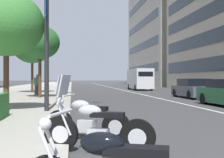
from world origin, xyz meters
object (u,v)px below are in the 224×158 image
motorcycle_second_in_row (96,129)px  street_tree_by_lamp_post (6,24)px  street_tree_near_plaza_corner (32,47)px  motorcycle_far_end_row (85,120)px  street_tree_mid_sidewalk (40,43)px  car_approaching_light (193,89)px  pedestrian_on_plaza (37,86)px  delivery_van_ahead (140,79)px

motorcycle_second_in_row → street_tree_by_lamp_post: (6.65, 3.06, 3.14)m
street_tree_by_lamp_post → street_tree_near_plaza_corner: (15.42, 0.97, 0.73)m
motorcycle_far_end_row → street_tree_near_plaza_corner: size_ratio=0.34×
motorcycle_far_end_row → street_tree_mid_sidewalk: size_ratio=0.40×
motorcycle_second_in_row → street_tree_near_plaza_corner: 22.76m
car_approaching_light → motorcycle_second_in_row: bearing=151.0°
motorcycle_second_in_row → street_tree_by_lamp_post: bearing=-44.6°
motorcycle_second_in_row → motorcycle_far_end_row: (1.32, 0.15, -0.00)m
street_tree_near_plaza_corner → pedestrian_on_plaza: size_ratio=3.67×
motorcycle_far_end_row → street_tree_by_lamp_post: street_tree_by_lamp_post is taller
motorcycle_far_end_row → pedestrian_on_plaza: size_ratio=1.24×
street_tree_by_lamp_post → pedestrian_on_plaza: 9.29m
street_tree_by_lamp_post → motorcycle_far_end_row: bearing=-151.3°
street_tree_mid_sidewalk → motorcycle_far_end_row: bearing=-169.6°
street_tree_near_plaza_corner → street_tree_by_lamp_post: bearing=-176.4°
delivery_van_ahead → motorcycle_far_end_row: bearing=164.7°
street_tree_by_lamp_post → pedestrian_on_plaza: street_tree_by_lamp_post is taller
delivery_van_ahead → pedestrian_on_plaza: 17.96m
delivery_van_ahead → street_tree_near_plaza_corner: street_tree_near_plaza_corner is taller
street_tree_near_plaza_corner → pedestrian_on_plaza: 7.44m
motorcycle_second_in_row → pedestrian_on_plaza: size_ratio=1.35×
street_tree_mid_sidewalk → street_tree_near_plaza_corner: 7.60m
motorcycle_far_end_row → car_approaching_light: 16.03m
delivery_van_ahead → car_approaching_light: bearing=-177.9°
motorcycle_second_in_row → car_approaching_light: motorcycle_second_in_row is taller
car_approaching_light → delivery_van_ahead: bearing=1.9°
motorcycle_second_in_row → car_approaching_light: (14.93, -8.32, 0.21)m
motorcycle_far_end_row → pedestrian_on_plaza: pedestrian_on_plaza is taller
car_approaching_light → street_tree_mid_sidewalk: size_ratio=0.90×
motorcycle_second_in_row → pedestrian_on_plaza: (15.55, 2.84, 0.47)m
street_tree_by_lamp_post → street_tree_mid_sidewalk: bearing=-3.5°
motorcycle_second_in_row → motorcycle_far_end_row: bearing=-63.1°
pedestrian_on_plaza → delivery_van_ahead: bearing=-78.2°
street_tree_near_plaza_corner → motorcycle_far_end_row: bearing=-169.4°
motorcycle_far_end_row → car_approaching_light: size_ratio=0.44×
delivery_van_ahead → street_tree_near_plaza_corner: 14.57m
car_approaching_light → delivery_van_ahead: 15.08m
delivery_van_ahead → street_tree_by_lamp_post: (-23.33, 10.91, 2.21)m
car_approaching_light → pedestrian_on_plaza: pedestrian_on_plaza is taller
motorcycle_second_in_row → motorcycle_far_end_row: motorcycle_second_in_row is taller
motorcycle_second_in_row → car_approaching_light: 17.09m
street_tree_near_plaza_corner → delivery_van_ahead: bearing=-56.3°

